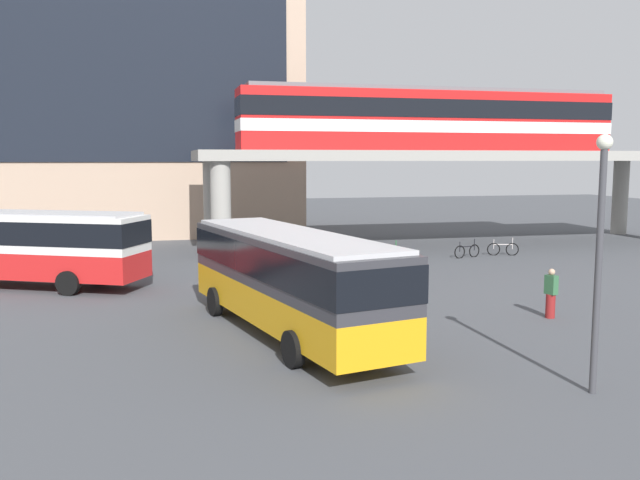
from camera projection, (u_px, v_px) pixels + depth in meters
The scene contains 12 objects.
ground_plane at pixel (264, 275), 31.57m from camera, with size 120.00×120.00×0.00m, color #47494F.
station_building at pixel (104, 100), 48.96m from camera, with size 27.45×12.52×19.41m.
elevated_platform at pixel (451, 163), 42.21m from camera, with size 31.75×7.39×5.93m.
train at pixel (429, 119), 41.53m from camera, with size 23.73×2.96×3.84m.
bus_main at pixel (288, 272), 20.69m from camera, with size 4.96×11.33×3.22m.
bus_secondary at pixel (19, 241), 28.58m from camera, with size 11.03×7.14×3.22m.
bicycle_silver at pixel (503, 249), 38.08m from camera, with size 1.74×0.54×1.04m.
bicycle_black at pixel (467, 251), 37.23m from camera, with size 1.74×0.54×1.04m.
bicycle_green at pixel (388, 253), 36.61m from camera, with size 1.76×0.47×1.04m.
pedestrian_waiting_near_stop at pixel (359, 270), 28.40m from camera, with size 0.32×0.42×1.64m.
pedestrian_at_kerb at pixel (551, 295), 23.05m from camera, with size 0.37×0.46×1.72m.
lamp_post at pixel (600, 242), 15.29m from camera, with size 0.36×0.36×6.00m.
Camera 1 is at (-4.77, -20.89, 5.45)m, focal length 37.74 mm.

